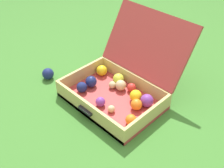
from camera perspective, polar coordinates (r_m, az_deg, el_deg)
name	(u,v)px	position (r m, az deg, el deg)	size (l,w,h in m)	color
ground_plane	(118,101)	(1.77, 1.27, -3.69)	(16.00, 16.00, 0.00)	#3D7A2D
open_suitcase	(122,82)	(1.75, 2.14, 0.36)	(0.62, 0.68, 0.50)	#B23838
stray_ball_on_grass	(48,74)	(2.00, -13.42, 2.13)	(0.08, 0.08, 0.08)	navy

